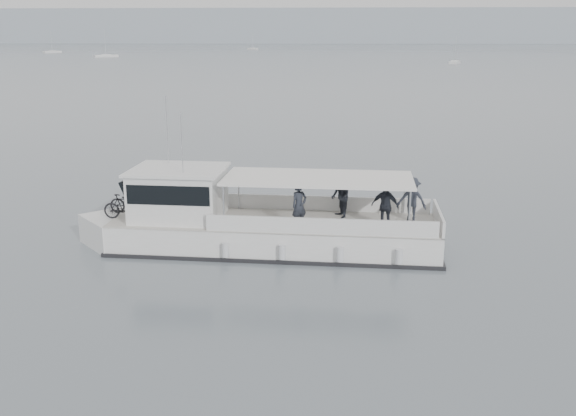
{
  "coord_description": "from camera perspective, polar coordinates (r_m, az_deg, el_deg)",
  "views": [
    {
      "loc": [
        6.87,
        -20.14,
        7.8
      ],
      "look_at": [
        5.51,
        2.61,
        1.6
      ],
      "focal_mm": 40.0,
      "sensor_mm": 36.0,
      "label": 1
    }
  ],
  "objects": [
    {
      "name": "ground",
      "position": [
        22.66,
        -14.53,
        -5.42
      ],
      "size": [
        1400.0,
        1400.0,
        0.0
      ],
      "primitive_type": "plane",
      "color": "slate",
      "rests_on": "ground"
    },
    {
      "name": "headland",
      "position": [
        580.21,
        2.84,
        15.82
      ],
      "size": [
        1400.0,
        90.0,
        28.0
      ],
      "primitive_type": "cube",
      "color": "#939EA8",
      "rests_on": "ground"
    },
    {
      "name": "tour_boat",
      "position": [
        24.01,
        -4.04,
        -1.4
      ],
      "size": [
        13.81,
        4.12,
        5.76
      ],
      "rotation": [
        0.0,
        0.0,
        -0.05
      ],
      "color": "white",
      "rests_on": "ground"
    },
    {
      "name": "moored_fleet",
      "position": [
        251.0,
        -10.92,
        13.26
      ],
      "size": [
        432.97,
        292.34,
        10.79
      ],
      "color": "white",
      "rests_on": "ground"
    }
  ]
}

